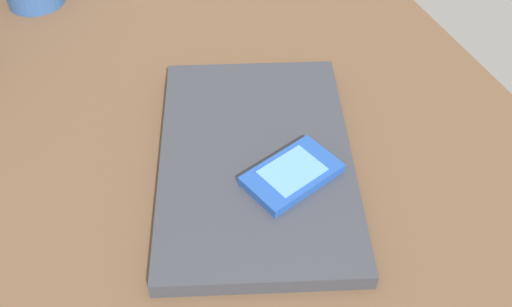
{
  "coord_description": "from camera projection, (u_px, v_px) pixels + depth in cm",
  "views": [
    {
      "loc": [
        -45.67,
        11.64,
        52.44
      ],
      "look_at": [
        -2.72,
        -4.49,
        5.0
      ],
      "focal_mm": 41.34,
      "sensor_mm": 36.0,
      "label": 1
    }
  ],
  "objects": [
    {
      "name": "desk_surface",
      "position": [
        212.0,
        168.0,
        0.69
      ],
      "size": [
        120.0,
        80.0,
        3.0
      ],
      "primitive_type": "cube",
      "color": "brown",
      "rests_on": "ground"
    },
    {
      "name": "cell_phone_on_laptop",
      "position": [
        292.0,
        174.0,
        0.63
      ],
      "size": [
        9.07,
        11.54,
        1.2
      ],
      "color": "#1E479E",
      "rests_on": "laptop_closed"
    },
    {
      "name": "laptop_closed",
      "position": [
        256.0,
        160.0,
        0.67
      ],
      "size": [
        38.26,
        30.73,
        1.94
      ],
      "primitive_type": "cube",
      "rotation": [
        0.0,
        0.0,
        -0.31
      ],
      "color": "#33353D",
      "rests_on": "desk_surface"
    }
  ]
}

